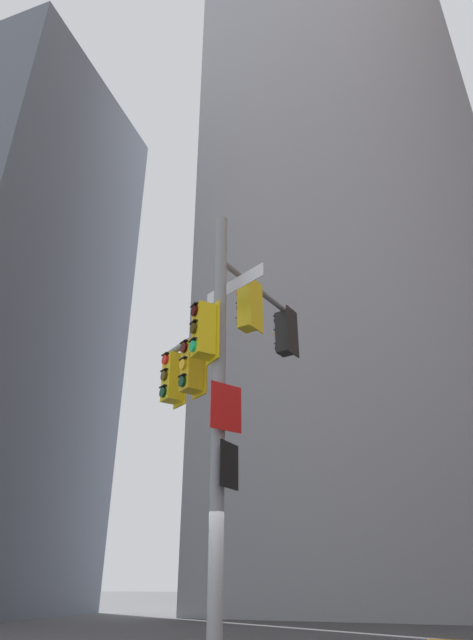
# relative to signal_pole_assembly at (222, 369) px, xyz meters

# --- Properties ---
(building_mid_block) EXTENTS (17.07, 17.07, 47.17)m
(building_mid_block) POSITION_rel_signal_pole_assembly_xyz_m (0.67, 23.88, 18.48)
(building_mid_block) COLOR #9399A3
(building_mid_block) RESTS_ON ground
(signal_pole_assembly) EXTENTS (2.56, 3.19, 8.17)m
(signal_pole_assembly) POSITION_rel_signal_pole_assembly_xyz_m (0.00, 0.00, 0.00)
(signal_pole_assembly) COLOR gray
(signal_pole_assembly) RESTS_ON ground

